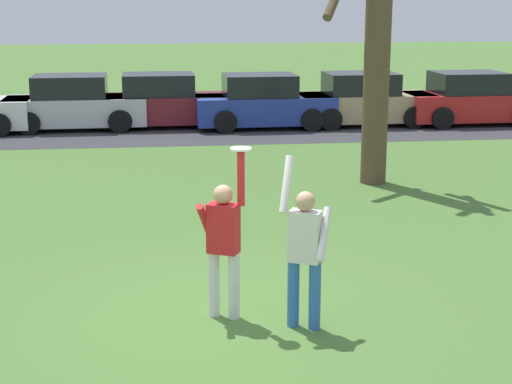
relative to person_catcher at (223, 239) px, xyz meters
The scene contains 11 objects.
ground_plane 0.99m from the person_catcher, 160.19° to the left, with size 120.00×120.00×0.00m, color #4C7533.
person_catcher is the anchor object (origin of this frame).
person_defender 1.00m from the person_catcher, 25.70° to the right, with size 0.64×0.59×2.04m.
frisbee_disc 1.13m from the person_catcher, 25.70° to the right, with size 0.25×0.25×0.02m, color white.
parked_car_silver 15.07m from the person_catcher, 102.39° to the left, with size 4.14×2.11×1.59m.
parked_car_maroon 14.90m from the person_catcher, 92.54° to the left, with size 4.14×2.11×1.59m.
parked_car_blue 14.51m from the person_catcher, 80.79° to the left, with size 4.14×2.11×1.59m.
parked_car_tan 15.45m from the person_catcher, 69.44° to the left, with size 4.14×2.11×1.59m.
parked_car_red 16.75m from the person_catcher, 58.52° to the left, with size 4.14×2.11×1.59m.
parking_strip 14.76m from the person_catcher, 85.74° to the left, with size 24.19×6.40×0.01m, color #38383D.
bare_tree_tall 8.08m from the person_catcher, 61.65° to the left, with size 1.95×1.93×6.19m.
Camera 1 is at (-0.54, -9.01, 3.77)m, focal length 55.40 mm.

